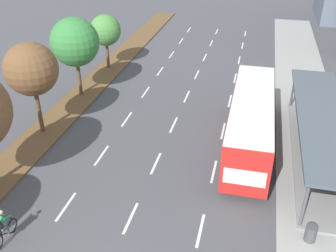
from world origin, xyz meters
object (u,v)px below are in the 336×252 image
(cyclist, at_px, (3,227))
(median_tree_fifth, at_px, (106,30))
(bus_shelter, at_px, (324,132))
(bus, at_px, (251,118))
(median_tree_third, at_px, (31,69))
(median_tree_fourth, at_px, (75,42))
(trash_bin, at_px, (311,233))

(cyclist, distance_m, median_tree_fifth, 21.88)
(bus_shelter, distance_m, cyclist, 17.98)
(bus, xyz_separation_m, cyclist, (-10.37, -10.74, -1.28))
(median_tree_third, height_order, median_tree_fourth, median_tree_fourth)
(cyclist, distance_m, trash_bin, 13.93)
(bus_shelter, height_order, median_tree_fifth, median_tree_fifth)
(median_tree_third, bearing_deg, trash_bin, -19.47)
(bus_shelter, xyz_separation_m, median_tree_third, (-17.97, -1.25, 2.72))
(median_tree_fifth, bearing_deg, median_tree_fourth, -89.72)
(cyclist, distance_m, median_tree_third, 10.42)
(median_tree_fifth, bearing_deg, bus, -37.87)
(cyclist, height_order, trash_bin, cyclist)
(median_tree_fourth, height_order, median_tree_fifth, median_tree_fourth)
(median_tree_fourth, relative_size, median_tree_fifth, 1.25)
(bus_shelter, distance_m, median_tree_fourth, 18.84)
(median_tree_fourth, xyz_separation_m, trash_bin, (16.92, -12.12, -3.85))
(median_tree_fourth, bearing_deg, trash_bin, -35.62)
(bus_shelter, height_order, median_tree_fourth, median_tree_fourth)
(median_tree_third, bearing_deg, median_tree_fourth, 90.34)
(median_tree_fifth, bearing_deg, bus_shelter, -31.53)
(median_tree_third, bearing_deg, cyclist, -69.99)
(cyclist, relative_size, median_tree_third, 0.29)
(bus, distance_m, trash_bin, 8.37)
(trash_bin, bearing_deg, median_tree_fourth, 144.38)
(median_tree_fifth, xyz_separation_m, trash_bin, (16.95, -18.28, -3.06))
(bus_shelter, height_order, median_tree_third, median_tree_third)
(bus_shelter, relative_size, cyclist, 7.55)
(median_tree_fifth, relative_size, trash_bin, 5.82)
(bus, height_order, median_tree_fourth, median_tree_fourth)
(bus, bearing_deg, median_tree_fifth, 142.13)
(median_tree_third, xyz_separation_m, median_tree_fifth, (-0.07, 12.31, -0.95))
(median_tree_third, xyz_separation_m, trash_bin, (16.89, -5.97, -4.01))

